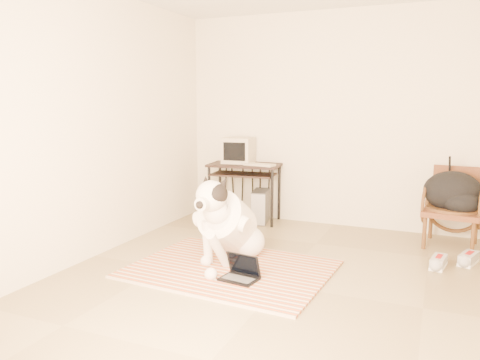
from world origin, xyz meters
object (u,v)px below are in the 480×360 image
Objects in this scene: crt_monitor at (239,150)px; rattan_chair at (453,207)px; backpack at (454,193)px; laptop at (241,273)px; dog at (228,224)px; pc_tower at (261,206)px; computer_desk at (244,172)px.

crt_monitor is 0.47× the size of rattan_chair.
backpack is (-0.00, -0.06, 0.16)m from rattan_chair.
backpack reaches higher than laptop.
rattan_chair is at bearing 89.25° from backpack.
crt_monitor reaches higher than dog.
laptop is at bearing -74.01° from pc_tower.
backpack is at bearing -3.34° from computer_desk.
crt_monitor is at bearing 174.81° from pc_tower.
rattan_chair is at bearing -3.53° from crt_monitor.
laptop is at bearing -133.08° from backpack.
dog reaches higher than laptop.
pc_tower is 0.56× the size of rattan_chair.
pc_tower is (-0.58, 2.04, 0.14)m from laptop.
laptop is 0.87× the size of crt_monitor.
pc_tower is 2.35m from backpack.
dog is 1.62m from computer_desk.
pc_tower is (-0.24, 1.57, -0.16)m from dog.
laptop is at bearing -68.15° from computer_desk.
rattan_chair is at bearing 34.76° from dog.
backpack is at bearing 33.67° from dog.
crt_monitor is 0.84× the size of pc_tower.
crt_monitor is at bearing 147.15° from computer_desk.
crt_monitor is 0.68× the size of backpack.
dog is at bearing -145.24° from rattan_chair.
computer_desk is 1.64× the size of backpack.
backpack reaches higher than pc_tower.
backpack is (2.31, -0.19, 0.39)m from pc_tower.
dog is 1.50× the size of rattan_chair.
pc_tower is (0.22, 0.04, -0.45)m from computer_desk.
dog is 2.17× the size of backpack.
crt_monitor is (-0.11, 0.07, 0.28)m from computer_desk.
dog is at bearing -73.37° from computer_desk.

